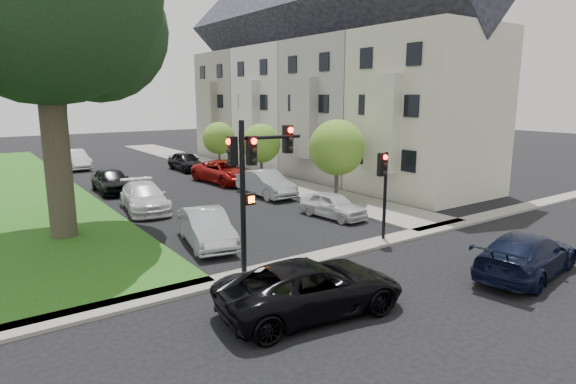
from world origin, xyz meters
TOP-DOWN VIEW (x-y plane):
  - ground at (0.00, 0.00)m, footprint 140.00×140.00m
  - grass_strip at (-9.00, 24.00)m, footprint 8.00×44.00m
  - sidewalk_right at (6.75, 24.00)m, footprint 3.50×44.00m
  - sidewalk_cross at (0.00, 2.00)m, footprint 60.00×1.00m
  - house_a at (12.45, 8.00)m, footprint 7.70×7.55m
  - house_b at (12.45, 15.50)m, footprint 7.70×7.55m
  - house_c at (12.45, 23.00)m, footprint 7.70×7.55m
  - house_d at (12.45, 30.50)m, footprint 7.70×7.55m
  - small_tree_a at (6.20, 9.05)m, footprint 3.17×3.17m
  - small_tree_b at (6.20, 17.19)m, footprint 2.75×2.75m
  - small_tree_c at (6.20, 23.71)m, footprint 2.62×2.62m
  - traffic_signal_main at (-3.38, 2.23)m, footprint 2.59×0.68m
  - traffic_signal_secondary at (2.85, 2.19)m, footprint 0.51×0.41m
  - car_cross_near at (-3.71, -1.47)m, footprint 5.73×3.18m
  - car_cross_far at (4.09, -3.39)m, footprint 5.42×2.92m
  - car_parked_0 at (3.78, 6.47)m, footprint 1.93×3.91m
  - car_parked_1 at (3.83, 12.86)m, footprint 1.69×4.75m
  - car_parked_2 at (3.87, 18.28)m, footprint 3.16×5.87m
  - car_parked_3 at (3.87, 25.06)m, footprint 1.80×4.45m
  - car_parked_5 at (-3.41, 5.98)m, footprint 2.43×4.70m
  - car_parked_6 at (-3.52, 13.34)m, footprint 2.78×5.32m
  - car_parked_7 at (-3.62, 19.31)m, footprint 2.01×4.66m
  - car_parked_9 at (-3.45, 31.17)m, footprint 1.96×4.91m

SIDE VIEW (x-z plane):
  - ground at x=0.00m, z-range 0.00..0.00m
  - grass_strip at x=-9.00m, z-range 0.00..0.12m
  - sidewalk_right at x=6.75m, z-range 0.00..0.12m
  - sidewalk_cross at x=0.00m, z-range 0.00..0.12m
  - car_parked_0 at x=3.78m, z-range 0.00..1.28m
  - car_parked_6 at x=-3.52m, z-range 0.00..1.47m
  - car_parked_5 at x=-3.41m, z-range 0.00..1.48m
  - car_cross_far at x=4.09m, z-range 0.00..1.49m
  - car_cross_near at x=-3.71m, z-range 0.00..1.52m
  - car_parked_3 at x=3.87m, z-range 0.00..1.52m
  - car_parked_1 at x=3.83m, z-range 0.00..1.56m
  - car_parked_7 at x=-3.62m, z-range 0.00..1.57m
  - car_parked_2 at x=3.87m, z-range 0.00..1.57m
  - car_parked_9 at x=-3.45m, z-range 0.00..1.59m
  - small_tree_c at x=6.20m, z-range 0.65..4.58m
  - traffic_signal_secondary at x=2.85m, z-range 0.75..4.54m
  - small_tree_b at x=6.20m, z-range 0.68..4.80m
  - small_tree_a at x=6.20m, z-range 0.78..5.54m
  - traffic_signal_main at x=-3.38m, z-range 1.00..6.29m
  - house_a at x=12.45m, z-range -1.05..14.92m
  - house_b at x=12.45m, z-range -1.05..14.92m
  - house_c at x=12.45m, z-range -1.05..14.92m
  - house_d at x=12.45m, z-range -1.05..14.92m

